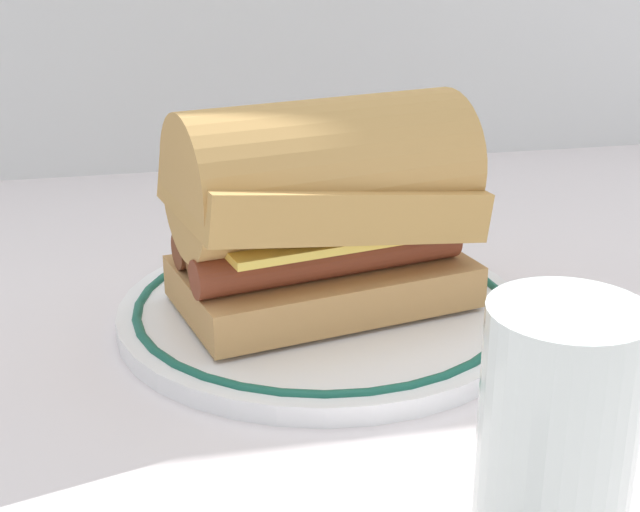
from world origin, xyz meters
TOP-DOWN VIEW (x-y plane):
  - ground_plane at (0.00, 0.00)m, footprint 1.50×1.50m
  - plate at (-0.00, 0.02)m, footprint 0.26×0.26m
  - sausage_sandwich at (-0.00, 0.02)m, footprint 0.20×0.14m
  - drinking_glass at (0.04, -0.24)m, footprint 0.06×0.06m

SIDE VIEW (x-z plane):
  - ground_plane at x=0.00m, z-range 0.00..0.00m
  - plate at x=0.00m, z-range 0.00..0.02m
  - drinking_glass at x=0.04m, z-range -0.01..0.11m
  - sausage_sandwich at x=0.00m, z-range 0.01..0.14m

